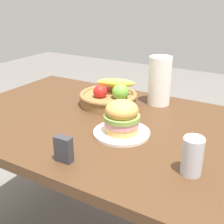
% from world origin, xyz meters
% --- Properties ---
extents(dining_table, '(1.40, 0.90, 0.75)m').
position_xyz_m(dining_table, '(0.00, 0.00, 0.65)').
color(dining_table, '#4C301C').
rests_on(dining_table, ground_plane).
extents(plate, '(0.23, 0.23, 0.01)m').
position_xyz_m(plate, '(0.13, -0.08, 0.76)').
color(plate, silver).
rests_on(plate, dining_table).
extents(sandwich, '(0.14, 0.14, 0.13)m').
position_xyz_m(sandwich, '(0.13, -0.08, 0.83)').
color(sandwich, '#DBAD60').
rests_on(sandwich, plate).
extents(soda_can, '(0.07, 0.07, 0.13)m').
position_xyz_m(soda_can, '(0.44, -0.21, 0.81)').
color(soda_can, silver).
rests_on(soda_can, dining_table).
extents(fruit_basket, '(0.29, 0.29, 0.14)m').
position_xyz_m(fruit_basket, '(-0.09, 0.18, 0.79)').
color(fruit_basket, olive).
rests_on(fruit_basket, dining_table).
extents(paper_towel_roll, '(0.11, 0.11, 0.24)m').
position_xyz_m(paper_towel_roll, '(0.12, 0.32, 0.87)').
color(paper_towel_roll, white).
rests_on(paper_towel_roll, dining_table).
extents(napkin_holder, '(0.06, 0.03, 0.09)m').
position_xyz_m(napkin_holder, '(0.06, -0.35, 0.80)').
color(napkin_holder, '#333338').
rests_on(napkin_holder, dining_table).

